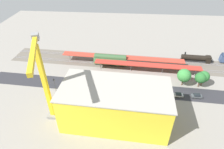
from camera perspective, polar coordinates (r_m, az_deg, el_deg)
The scene contains 23 objects.
ground_plane at distance 87.58m, azimuth 4.60°, elevation -2.49°, with size 205.09×205.09×0.00m, color gray.
rail_bed at distance 102.83m, azimuth 4.79°, elevation 3.86°, with size 128.18×15.00×0.01m, color #665E54.
street_asphalt at distance 84.19m, azimuth 4.54°, elevation -4.31°, with size 128.18×9.00×0.01m, color #2D2D33.
track_rails at distance 102.74m, azimuth 4.79°, elevation 3.94°, with size 127.99×15.62×0.12m.
platform_canopy_near at distance 93.62m, azimuth 10.61°, elevation 2.90°, with size 52.06×6.85×4.45m.
platform_canopy_far at distance 98.44m, azimuth 3.07°, elevation 5.26°, with size 63.60×7.53×4.48m.
locomotive at distance 111.77m, azimuth 24.46°, elevation 4.44°, with size 16.55×3.74×5.20m.
freight_coach_far at distance 98.51m, azimuth -0.54°, elevation 4.62°, with size 17.40×4.00×6.07m.
parked_car_0 at distance 86.69m, azimuth 24.33°, elevation -6.00°, with size 4.41×1.89×1.71m.
parked_car_1 at distance 84.37m, azimuth 19.49°, elevation -5.93°, with size 4.04×1.86×1.60m.
parked_car_2 at distance 82.17m, azimuth 13.94°, elevation -5.88°, with size 4.76×2.00×1.86m.
parked_car_3 at distance 81.42m, azimuth 8.06°, elevation -5.56°, with size 4.83×2.08×1.64m.
parked_car_4 at distance 80.73m, azimuth 2.19°, elevation -5.60°, with size 4.46×1.77×1.58m.
parked_car_5 at distance 81.61m, azimuth -3.18°, elevation -5.02°, with size 4.76×2.07×1.81m.
construction_building at distance 66.00m, azimuth 0.93°, elevation -9.31°, with size 36.20×17.46×14.49m, color yellow.
construction_roof_slab at distance 60.98m, azimuth 1.00°, elevation -4.34°, with size 36.80×18.06×0.40m, color #ADA89E.
tower_crane at distance 63.04m, azimuth -20.13°, elevation -1.54°, with size 9.07×21.32×31.20m.
box_truck_0 at distance 80.69m, azimuth -3.80°, elevation -4.83°, with size 9.07×3.21×3.29m.
box_truck_1 at distance 81.78m, azimuth 11.14°, elevation -4.80°, with size 9.75×2.85×3.60m.
street_tree_0 at distance 90.68m, azimuth 25.38°, elevation -0.91°, with size 4.96×4.96×7.50m.
street_tree_1 at distance 88.64m, azimuth 21.08°, elevation -0.28°, with size 5.98×5.98×8.37m.
street_tree_2 at distance 91.82m, azimuth 26.15°, elevation -0.56°, with size 4.88×4.88×7.63m.
traffic_light at distance 83.38m, azimuth -17.11°, elevation -2.55°, with size 0.50×0.36×6.82m.
Camera 1 is at (1.23, 69.12, 53.77)m, focal length 30.07 mm.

